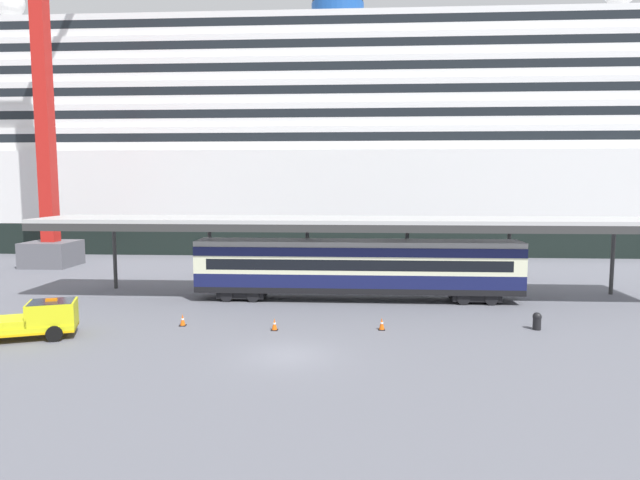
% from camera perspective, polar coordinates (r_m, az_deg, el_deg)
% --- Properties ---
extents(ground_plane, '(400.00, 400.00, 0.00)m').
position_cam_1_polar(ground_plane, '(25.61, -3.44, -12.07)').
color(ground_plane, slate).
extents(cruise_ship, '(145.84, 31.59, 37.59)m').
position_cam_1_polar(cruise_ship, '(74.82, -1.61, 9.29)').
color(cruise_ship, black).
rests_on(cruise_ship, ground).
extents(platform_canopy, '(43.91, 5.90, 5.59)m').
position_cam_1_polar(platform_canopy, '(36.92, 3.97, 1.94)').
color(platform_canopy, '#B6B6B6').
rests_on(platform_canopy, ground).
extents(train_carriage, '(21.87, 2.81, 4.11)m').
position_cam_1_polar(train_carriage, '(36.83, 3.94, -2.83)').
color(train_carriage, black).
rests_on(train_carriage, ground).
extents(service_truck, '(5.58, 3.75, 2.02)m').
position_cam_1_polar(service_truck, '(31.65, -28.10, -7.40)').
color(service_truck, yellow).
rests_on(service_truck, ground).
extents(traffic_cone_near, '(0.36, 0.36, 0.67)m').
position_cam_1_polar(traffic_cone_near, '(31.47, -14.31, -8.19)').
color(traffic_cone_near, black).
rests_on(traffic_cone_near, ground).
extents(traffic_cone_mid, '(0.36, 0.36, 0.68)m').
position_cam_1_polar(traffic_cone_mid, '(29.87, 6.54, -8.80)').
color(traffic_cone_mid, black).
rests_on(traffic_cone_mid, ground).
extents(traffic_cone_far, '(0.36, 0.36, 0.66)m').
position_cam_1_polar(traffic_cone_far, '(29.72, -4.84, -8.87)').
color(traffic_cone_far, black).
rests_on(traffic_cone_far, ground).
extents(dockside_crane, '(14.29, 4.40, 56.97)m').
position_cam_1_polar(dockside_crane, '(58.24, -26.68, 14.82)').
color(dockside_crane, '#595960').
rests_on(dockside_crane, ground).
extents(quay_bollard, '(0.48, 0.48, 0.96)m').
position_cam_1_polar(quay_bollard, '(31.96, 21.95, -7.88)').
color(quay_bollard, black).
rests_on(quay_bollard, ground).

